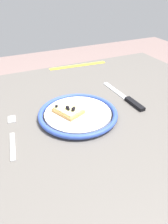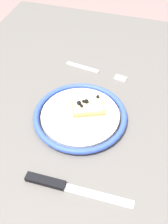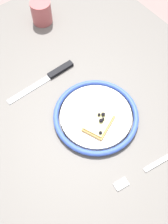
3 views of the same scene
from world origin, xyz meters
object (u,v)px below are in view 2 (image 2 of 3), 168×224
knife (60,185)px  pizza_slice_near (88,106)px  fork (97,71)px  plate (81,116)px  dining_table (80,138)px

knife → pizza_slice_near: bearing=-179.2°
knife → fork: bearing=-176.5°
plate → fork: size_ratio=1.23×
dining_table → knife: size_ratio=4.90×
plate → fork: 0.20m
dining_table → pizza_slice_near: (-0.03, 0.01, 0.10)m
dining_table → knife: 0.21m
plate → knife: size_ratio=1.03×
dining_table → fork: size_ratio=5.85×
plate → knife: bearing=3.8°
fork → dining_table: bearing=2.5°
knife → fork: knife is taller
plate → fork: (-0.20, -0.01, -0.01)m
pizza_slice_near → fork: size_ratio=0.51×
dining_table → fork: (-0.21, -0.01, 0.08)m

